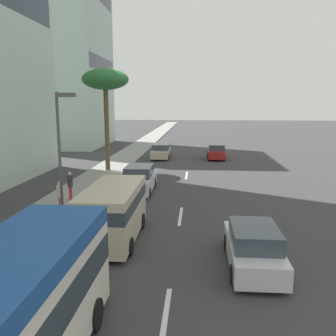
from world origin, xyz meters
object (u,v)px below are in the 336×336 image
object	(u,v)px
street_lamp	(61,142)
car_second	(161,151)
pedestrian_mid_block	(70,185)
palm_tree	(105,81)
pedestrian_near_lamp	(60,195)
van_lead	(113,210)
car_sixth	(216,152)
car_third	(139,180)
car_fourth	(253,247)
minibus_fifth	(16,311)

from	to	relation	value
street_lamp	car_second	bearing A→B (deg)	-6.56
pedestrian_mid_block	palm_tree	bearing A→B (deg)	143.35
pedestrian_near_lamp	palm_tree	world-z (taller)	palm_tree
pedestrian_mid_block	car_second	bearing A→B (deg)	131.14
car_second	pedestrian_near_lamp	size ratio (longest dim) A/B	2.66
car_second	pedestrian_near_lamp	world-z (taller)	pedestrian_near_lamp
van_lead	car_sixth	size ratio (longest dim) A/B	1.31
van_lead	car_third	xyz separation A→B (m)	(8.97, 0.31, -0.55)
car_sixth	pedestrian_near_lamp	distance (m)	22.94
car_fourth	car_sixth	xyz separation A→B (m)	(26.49, -0.01, 0.01)
minibus_fifth	palm_tree	world-z (taller)	palm_tree
car_sixth	street_lamp	bearing A→B (deg)	159.04
street_lamp	car_fourth	bearing A→B (deg)	-115.88
car_fourth	pedestrian_near_lamp	size ratio (longest dim) A/B	2.61
car_second	car_fourth	bearing A→B (deg)	12.65
van_lead	car_fourth	xyz separation A→B (m)	(-2.23, -5.66, -0.62)
van_lead	car_third	distance (m)	8.99
van_lead	pedestrian_near_lamp	world-z (taller)	van_lead
car_sixth	pedestrian_near_lamp	bearing A→B (deg)	156.14
car_fourth	car_sixth	bearing A→B (deg)	-0.01
car_sixth	street_lamp	world-z (taller)	street_lamp
car_third	minibus_fifth	size ratio (longest dim) A/B	0.72
car_third	car_fourth	xyz separation A→B (m)	(-11.20, -5.97, -0.06)
car_sixth	street_lamp	xyz separation A→B (m)	(-22.34, 8.56, 3.31)
minibus_fifth	palm_tree	size ratio (longest dim) A/B	0.77
pedestrian_mid_block	street_lamp	xyz separation A→B (m)	(-3.76, -1.02, 2.94)
car_sixth	palm_tree	size ratio (longest dim) A/B	0.47
pedestrian_near_lamp	pedestrian_mid_block	size ratio (longest dim) A/B	0.98
pedestrian_near_lamp	pedestrian_mid_block	world-z (taller)	pedestrian_mid_block
car_fourth	minibus_fifth	world-z (taller)	minibus_fifth
street_lamp	minibus_fifth	bearing A→B (deg)	-164.85
car_second	street_lamp	distance (m)	22.86
car_sixth	palm_tree	world-z (taller)	palm_tree
palm_tree	car_second	bearing A→B (deg)	-24.21
car_third	pedestrian_mid_block	world-z (taller)	pedestrian_mid_block
van_lead	palm_tree	xyz separation A→B (m)	(15.85, 4.15, 6.37)
pedestrian_mid_block	car_third	bearing A→B (deg)	94.48
pedestrian_near_lamp	pedestrian_mid_block	xyz separation A→B (m)	(2.39, 0.31, 0.02)
street_lamp	van_lead	bearing A→B (deg)	-123.52
van_lead	minibus_fifth	distance (m)	8.32
car_fourth	car_sixth	distance (m)	26.49
car_fourth	street_lamp	world-z (taller)	street_lamp
car_second	car_third	xyz separation A→B (m)	(-15.41, -0.00, 0.08)
car_second	street_lamp	world-z (taller)	street_lamp
car_sixth	car_fourth	bearing A→B (deg)	179.99
car_third	minibus_fifth	distance (m)	17.31
car_fourth	minibus_fifth	bearing A→B (deg)	136.46
car_sixth	minibus_fifth	bearing A→B (deg)	169.93
car_fourth	palm_tree	xyz separation A→B (m)	(18.08, 9.81, 6.98)
car_fourth	pedestrian_near_lamp	distance (m)	10.79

